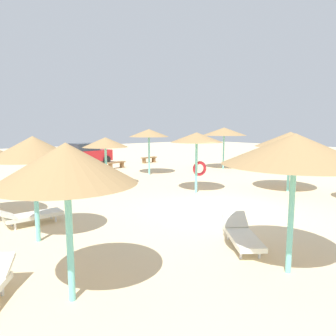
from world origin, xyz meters
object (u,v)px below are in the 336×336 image
Objects in this scene: parasol_9 at (105,142)px; lounger_3 at (248,163)px; parked_car at (86,154)px; bench_2 at (149,159)px; parasol_0 at (66,164)px; parasol_4 at (290,139)px; parasol_3 at (224,132)px; lounger_2 at (29,215)px; bench_1 at (116,164)px; bench_0 at (84,168)px; lounger_1 at (241,234)px; parasol_8 at (149,133)px; parasol_5 at (197,139)px; parasol_1 at (295,150)px; parasol_6 at (33,148)px.

parasol_9 is 1.30× the size of lounger_3.
bench_2 is at bearing -30.69° from parked_car.
parasol_0 is 0.87× the size of parasol_4.
lounger_2 is (-14.57, -4.61, -2.41)m from parasol_3.
parasol_0 is at bearing -122.04° from bench_1.
bench_1 is at bearing -161.03° from bench_2.
bench_0 is (5.73, 8.94, 0.04)m from lounger_2.
lounger_1 is (-7.16, -2.76, -2.16)m from parasol_4.
parasol_8 is 4.94m from bench_0.
parasol_4 is 8.95m from parasol_9.
parasol_4 is at bearing -131.54° from lounger_3.
parasol_9 reaches higher than bench_2.
parasol_3 is at bearing 42.38° from lounger_1.
parked_car reaches higher than bench_0.
parasol_8 reaches higher than parasol_5.
parasol_0 is 1.43× the size of lounger_3.
parasol_9 is at bearing -155.71° from parasol_8.
parasol_3 is 1.67× the size of lounger_1.
parasol_1 is at bearing -104.69° from lounger_1.
parasol_3 reaches higher than parasol_6.
parasol_3 is 0.76× the size of parked_car.
bench_0 is at bearing 79.17° from parasol_9.
bench_0 and bench_2 have the same top height.
parasol_8 is 8.38m from lounger_3.
bench_2 is at bearing 18.97° from bench_1.
parasol_9 is 1.32× the size of lounger_2.
parasol_0 is at bearing -131.12° from parasol_8.
parasol_9 is 9.53m from lounger_1.
lounger_2 is (-10.92, 2.49, -2.17)m from parasol_4.
parasol_6 is 1.48× the size of lounger_1.
parasol_5 is 9.28m from bench_0.
parasol_8 reaches higher than parasol_6.
parasol_3 is 8.23m from bench_1.
lounger_3 is at bearing -19.15° from parasol_3.
parasol_5 reaches higher than lounger_1.
parasol_9 is at bearing 133.31° from parasol_4.
lounger_3 is (16.60, 3.91, 0.01)m from lounger_2.
parked_car reaches higher than lounger_2.
parasol_1 is 1.04× the size of parasol_5.
bench_1 is (9.17, 14.65, -2.09)m from parasol_0.
parasol_1 is at bearing -117.19° from bench_2.
bench_0 is (2.37, 15.71, -2.25)m from parasol_1.
bench_0 is (-10.87, 5.03, 0.03)m from lounger_3.
parasol_0 is at bearing 154.51° from parasol_1.
parasol_1 is 0.70× the size of parked_car.
parasol_0 reaches higher than lounger_1.
parasol_6 is (0.37, 3.29, 0.06)m from parasol_0.
lounger_2 is 1.25× the size of bench_2.
parasol_9 is 1.33× the size of lounger_1.
lounger_3 is at bearing 38.90° from parasol_1.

